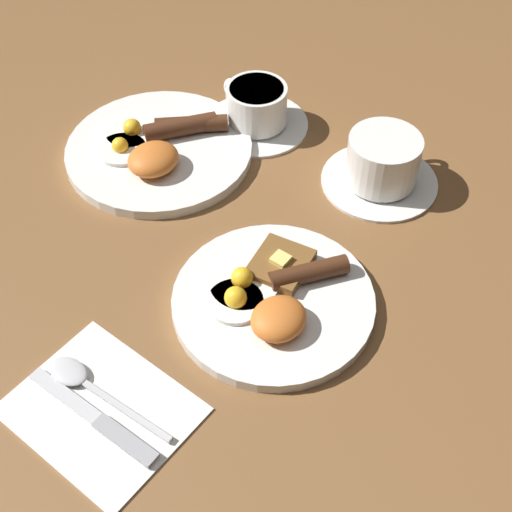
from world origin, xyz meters
name	(u,v)px	position (x,y,z in m)	size (l,w,h in m)	color
ground_plane	(273,306)	(0.00, 0.00, 0.00)	(3.00, 3.00, 0.00)	brown
breakfast_plate_near	(273,299)	(0.00, 0.00, 0.01)	(0.24, 0.24, 0.04)	white
breakfast_plate_far	(159,148)	(0.09, 0.30, 0.01)	(0.26, 0.26, 0.05)	white
teacup_near	(383,164)	(0.26, 0.04, 0.03)	(0.16, 0.16, 0.07)	white
teacup_far	(256,110)	(0.23, 0.24, 0.03)	(0.15, 0.15, 0.07)	white
napkin	(101,409)	(-0.22, 0.04, 0.00)	(0.15, 0.18, 0.01)	white
knife	(99,420)	(-0.23, 0.03, 0.01)	(0.04, 0.17, 0.01)	silver
spoon	(81,380)	(-0.22, 0.08, 0.01)	(0.04, 0.16, 0.01)	silver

